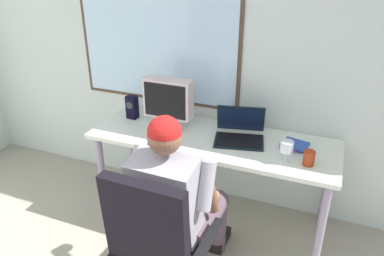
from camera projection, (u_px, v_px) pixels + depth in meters
The scene contains 10 objects.
wall_rear at pixel (218, 40), 2.91m from camera, with size 5.05×0.08×2.78m.
desk at pixel (212, 147), 2.87m from camera, with size 1.86×0.64×0.74m.
office_chair at pixel (157, 238), 2.12m from camera, with size 0.60×0.58×1.01m.
person_seated at pixel (177, 198), 2.31m from camera, with size 0.54×0.81×1.25m.
crt_monitor at pixel (168, 100), 2.89m from camera, with size 0.38×0.20×0.40m.
laptop at pixel (240, 131), 2.80m from camera, with size 0.42×0.39×0.24m.
wine_glass at pixel (287, 148), 2.47m from camera, with size 0.09×0.09×0.15m.
desk_speaker at pixel (132, 107), 3.11m from camera, with size 0.09×0.08×0.20m.
book_stack at pixel (294, 145), 2.68m from camera, with size 0.20×0.18×0.04m.
coffee_mug at pixel (309, 158), 2.46m from camera, with size 0.08×0.08×0.10m.
Camera 1 is at (0.88, -0.08, 2.05)m, focal length 35.12 mm.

